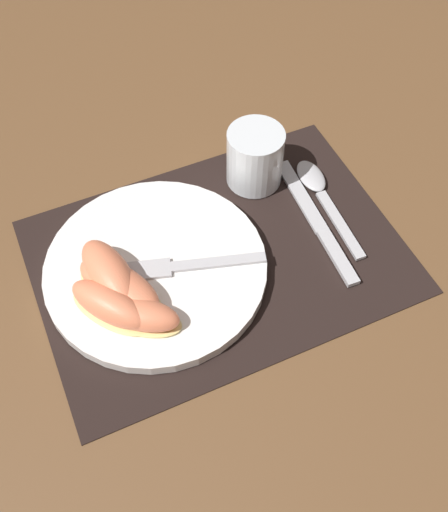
{
  "coord_description": "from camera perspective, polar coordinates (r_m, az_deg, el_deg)",
  "views": [
    {
      "loc": [
        -0.17,
        -0.4,
        0.63
      ],
      "look_at": [
        -0.0,
        -0.02,
        0.02
      ],
      "focal_mm": 42.0,
      "sensor_mm": 36.0,
      "label": 1
    }
  ],
  "objects": [
    {
      "name": "plate",
      "position": [
        0.75,
        -6.51,
        -1.19
      ],
      "size": [
        0.28,
        0.28,
        0.02
      ],
      "color": "white",
      "rests_on": "placemat"
    },
    {
      "name": "placemat",
      "position": [
        0.77,
        -0.5,
        0.01
      ],
      "size": [
        0.46,
        0.33,
        0.0
      ],
      "color": "black",
      "rests_on": "ground_plane"
    },
    {
      "name": "citrus_wedge_3",
      "position": [
        0.69,
        -8.0,
        -5.6
      ],
      "size": [
        0.1,
        0.09,
        0.03
      ],
      "color": "#F4DB84",
      "rests_on": "plate"
    },
    {
      "name": "citrus_wedge_0",
      "position": [
        0.72,
        -10.86,
        -1.71
      ],
      "size": [
        0.07,
        0.12,
        0.04
      ],
      "color": "#F4DB84",
      "rests_on": "plate"
    },
    {
      "name": "citrus_wedge_1",
      "position": [
        0.71,
        -9.93,
        -2.86
      ],
      "size": [
        0.11,
        0.13,
        0.04
      ],
      "color": "#F4DB84",
      "rests_on": "plate"
    },
    {
      "name": "fork",
      "position": [
        0.73,
        -4.47,
        -1.03
      ],
      "size": [
        0.19,
        0.07,
        0.0
      ],
      "color": "#BCBCC1",
      "rests_on": "plate"
    },
    {
      "name": "juice_glass",
      "position": [
        0.82,
        2.94,
        9.12
      ],
      "size": [
        0.08,
        0.08,
        0.08
      ],
      "color": "silver",
      "rests_on": "placemat"
    },
    {
      "name": "knife",
      "position": [
        0.8,
        8.86,
        3.17
      ],
      "size": [
        0.03,
        0.22,
        0.01
      ],
      "color": "#BCBCC1",
      "rests_on": "placemat"
    },
    {
      "name": "spoon",
      "position": [
        0.84,
        8.99,
        6.37
      ],
      "size": [
        0.04,
        0.18,
        0.01
      ],
      "color": "#BCBCC1",
      "rests_on": "placemat"
    },
    {
      "name": "ground_plane",
      "position": [
        0.77,
        -0.49,
        -0.08
      ],
      "size": [
        3.0,
        3.0,
        0.0
      ],
      "primitive_type": "plane",
      "color": "brown"
    },
    {
      "name": "citrus_wedge_2",
      "position": [
        0.7,
        -10.82,
        -4.67
      ],
      "size": [
        0.1,
        0.11,
        0.04
      ],
      "color": "#F4DB84",
      "rests_on": "plate"
    }
  ]
}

